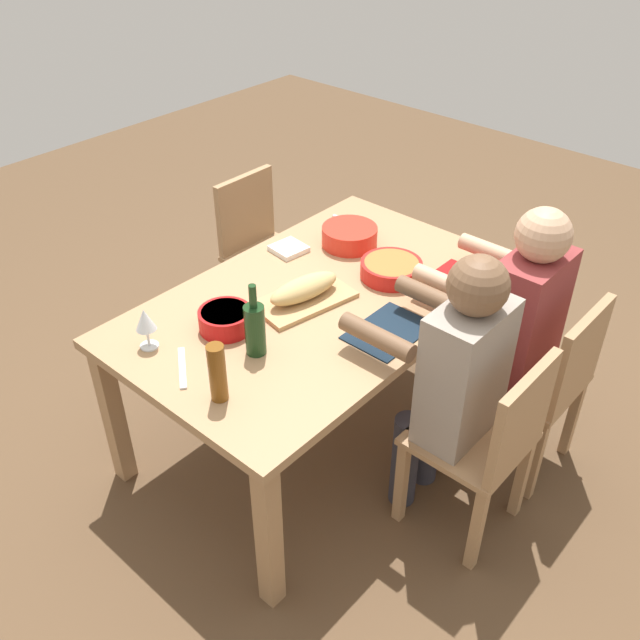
{
  "coord_description": "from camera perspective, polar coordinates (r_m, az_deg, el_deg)",
  "views": [
    {
      "loc": [
        1.77,
        1.57,
        2.33
      ],
      "look_at": [
        0.0,
        0.0,
        0.63
      ],
      "focal_mm": 39.15,
      "sensor_mm": 36.0,
      "label": 1
    }
  ],
  "objects": [
    {
      "name": "chair_far_left",
      "position": [
        2.99,
        18.1,
        -4.63
      ],
      "size": [
        0.4,
        0.4,
        0.85
      ],
      "color": "#A87F56",
      "rests_on": "ground_plane"
    },
    {
      "name": "dining_table",
      "position": [
        2.9,
        0.0,
        0.46
      ],
      "size": [
        1.66,
        1.02,
        0.74
      ],
      "color": "#A87F56",
      "rests_on": "ground_plane"
    },
    {
      "name": "cutting_board",
      "position": [
        2.82,
        -1.3,
        1.67
      ],
      "size": [
        0.43,
        0.29,
        0.02
      ],
      "primitive_type": "cube",
      "rotation": [
        0.0,
        0.0,
        -0.19
      ],
      "color": "tan",
      "rests_on": "dining_table"
    },
    {
      "name": "chair_far_center",
      "position": [
        2.66,
        13.7,
        -9.51
      ],
      "size": [
        0.4,
        0.4,
        0.85
      ],
      "color": "#A87F56",
      "rests_on": "ground_plane"
    },
    {
      "name": "diner_far_center",
      "position": [
        2.58,
        10.86,
        -4.33
      ],
      "size": [
        0.41,
        0.53,
        1.2
      ],
      "color": "#2D2D38",
      "rests_on": "ground_plane"
    },
    {
      "name": "ground_plane",
      "position": [
        3.32,
        0.0,
        -8.86
      ],
      "size": [
        8.0,
        8.0,
        0.0
      ],
      "primitive_type": "plane",
      "color": "brown"
    },
    {
      "name": "serving_bowl_fruit",
      "position": [
        2.98,
        5.85,
        4.22
      ],
      "size": [
        0.26,
        0.26,
        0.07
      ],
      "color": "red",
      "rests_on": "dining_table"
    },
    {
      "name": "diner_far_left",
      "position": [
        2.91,
        15.69,
        0.08
      ],
      "size": [
        0.41,
        0.53,
        1.2
      ],
      "color": "#2D2D38",
      "rests_on": "ground_plane"
    },
    {
      "name": "fork_near_left",
      "position": [
        3.44,
        2.26,
        8.17
      ],
      "size": [
        0.03,
        0.17,
        0.01
      ],
      "primitive_type": "cube",
      "rotation": [
        0.0,
        0.0,
        0.11
      ],
      "color": "silver",
      "rests_on": "dining_table"
    },
    {
      "name": "wine_glass",
      "position": [
        2.6,
        -14.1,
        -0.09
      ],
      "size": [
        0.08,
        0.08,
        0.17
      ],
      "color": "silver",
      "rests_on": "dining_table"
    },
    {
      "name": "bread_loaf",
      "position": [
        2.79,
        -1.32,
        2.6
      ],
      "size": [
        0.33,
        0.17,
        0.09
      ],
      "primitive_type": "ellipsoid",
      "rotation": [
        0.0,
        0.0,
        -0.19
      ],
      "color": "tan",
      "rests_on": "cutting_board"
    },
    {
      "name": "beer_bottle",
      "position": [
        2.32,
        -8.38,
        -4.29
      ],
      "size": [
        0.06,
        0.06,
        0.22
      ],
      "primitive_type": "cylinder",
      "color": "brown",
      "rests_on": "dining_table"
    },
    {
      "name": "placemat_far_left",
      "position": [
        2.99,
        10.87,
        3.0
      ],
      "size": [
        0.32,
        0.23,
        0.01
      ],
      "primitive_type": "cube",
      "color": "maroon",
      "rests_on": "dining_table"
    },
    {
      "name": "placemat_far_center",
      "position": [
        2.67,
        5.62,
        -0.91
      ],
      "size": [
        0.32,
        0.23,
        0.01
      ],
      "primitive_type": "cube",
      "color": "#142333",
      "rests_on": "dining_table"
    },
    {
      "name": "serving_bowl_greens",
      "position": [
        3.21,
        2.43,
        6.98
      ],
      "size": [
        0.25,
        0.25,
        0.09
      ],
      "color": "red",
      "rests_on": "dining_table"
    },
    {
      "name": "serving_bowl_pasta",
      "position": [
        2.68,
        -7.74,
        0.12
      ],
      "size": [
        0.21,
        0.21,
        0.08
      ],
      "color": "red",
      "rests_on": "dining_table"
    },
    {
      "name": "napkin_stack",
      "position": [
        3.17,
        -2.57,
        5.84
      ],
      "size": [
        0.16,
        0.16,
        0.02
      ],
      "primitive_type": "cube",
      "rotation": [
        0.0,
        0.0,
        -0.12
      ],
      "color": "white",
      "rests_on": "dining_table"
    },
    {
      "name": "chair_near_left",
      "position": [
        3.76,
        -4.9,
        6.12
      ],
      "size": [
        0.4,
        0.4,
        0.85
      ],
      "color": "#A87F56",
      "rests_on": "ground_plane"
    },
    {
      "name": "carving_knife",
      "position": [
        2.53,
        -11.19,
        -3.85
      ],
      "size": [
        0.16,
        0.2,
        0.01
      ],
      "primitive_type": "cube",
      "rotation": [
        0.0,
        0.0,
        0.92
      ],
      "color": "silver",
      "rests_on": "dining_table"
    },
    {
      "name": "wine_bottle",
      "position": [
        2.51,
        -5.34,
        -0.66
      ],
      "size": [
        0.08,
        0.08,
        0.29
      ],
      "color": "#193819",
      "rests_on": "dining_table"
    }
  ]
}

